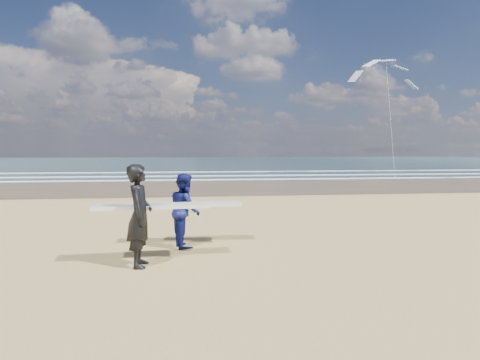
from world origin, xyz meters
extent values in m
cube|color=#182D35|center=(20.00, 72.00, 0.01)|extent=(220.00, 100.00, 0.02)
cube|color=white|center=(20.00, 22.80, 0.05)|extent=(220.00, 0.50, 0.05)
cube|color=white|center=(20.00, 27.50, 0.05)|extent=(220.00, 0.50, 0.05)
cube|color=white|center=(20.00, 34.00, 0.05)|extent=(220.00, 0.50, 0.05)
imported|color=black|center=(-0.48, 0.30, 0.95)|extent=(0.48, 0.71, 1.90)
cube|color=silver|center=(-0.28, 0.65, 1.08)|extent=(2.23, 0.65, 0.07)
imported|color=#0D124D|center=(0.37, 1.80, 0.83)|extent=(0.77, 0.91, 1.65)
cube|color=silver|center=(0.57, 2.15, 0.92)|extent=(2.24, 0.70, 0.07)
cube|color=slate|center=(17.26, 24.39, 0.05)|extent=(0.12, 0.12, 0.10)
camera|label=1|loc=(0.29, -7.70, 2.16)|focal=32.00mm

